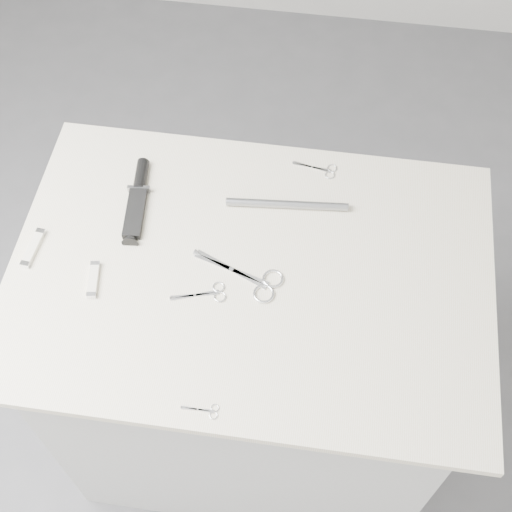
# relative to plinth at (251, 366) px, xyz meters

# --- Properties ---
(ground) EXTENTS (4.00, 4.00, 0.01)m
(ground) POSITION_rel_plinth_xyz_m (0.00, 0.00, -0.46)
(ground) COLOR slate
(ground) RESTS_ON ground
(plinth) EXTENTS (0.90, 0.60, 0.90)m
(plinth) POSITION_rel_plinth_xyz_m (0.00, 0.00, 0.00)
(plinth) COLOR #B8B8B6
(plinth) RESTS_ON ground
(display_board) EXTENTS (1.00, 0.70, 0.02)m
(display_board) POSITION_rel_plinth_xyz_m (0.00, 0.00, 0.46)
(display_board) COLOR beige
(display_board) RESTS_ON plinth
(large_shears) EXTENTS (0.19, 0.11, 0.01)m
(large_shears) POSITION_rel_plinth_xyz_m (0.01, -0.02, 0.47)
(large_shears) COLOR silver
(large_shears) RESTS_ON display_board
(embroidery_scissors_a) EXTENTS (0.11, 0.06, 0.00)m
(embroidery_scissors_a) POSITION_rel_plinth_xyz_m (-0.08, -0.07, 0.47)
(embroidery_scissors_a) COLOR silver
(embroidery_scissors_a) RESTS_ON display_board
(embroidery_scissors_b) EXTENTS (0.10, 0.04, 0.00)m
(embroidery_scissors_b) POSITION_rel_plinth_xyz_m (0.12, 0.29, 0.47)
(embroidery_scissors_b) COLOR silver
(embroidery_scissors_b) RESTS_ON display_board
(tiny_scissors) EXTENTS (0.07, 0.03, 0.00)m
(tiny_scissors) POSITION_rel_plinth_xyz_m (-0.04, -0.31, 0.47)
(tiny_scissors) COLOR silver
(tiny_scissors) RESTS_ON display_board
(sheathed_knife) EXTENTS (0.06, 0.21, 0.03)m
(sheathed_knife) POSITION_rel_plinth_xyz_m (-0.27, 0.15, 0.48)
(sheathed_knife) COLOR black
(sheathed_knife) RESTS_ON display_board
(pocket_knife_a) EXTENTS (0.03, 0.10, 0.01)m
(pocket_knife_a) POSITION_rel_plinth_xyz_m (-0.46, -0.01, 0.48)
(pocket_knife_a) COLOR white
(pocket_knife_a) RESTS_ON display_board
(pocket_knife_b) EXTENTS (0.03, 0.09, 0.01)m
(pocket_knife_b) POSITION_rel_plinth_xyz_m (-0.31, -0.07, 0.48)
(pocket_knife_b) COLOR white
(pocket_knife_b) RESTS_ON display_board
(metal_rail) EXTENTS (0.27, 0.04, 0.02)m
(metal_rail) POSITION_rel_plinth_xyz_m (0.06, 0.18, 0.48)
(metal_rail) COLOR gray
(metal_rail) RESTS_ON display_board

